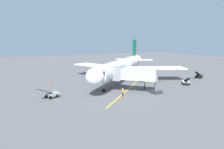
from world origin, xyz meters
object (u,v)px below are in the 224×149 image
at_px(safety_cone_nose_right, 120,98).
at_px(belt_loader_starboard_side, 186,82).
at_px(jet_bridge, 131,74).
at_px(belt_loader_near_nose, 199,76).
at_px(ground_crew_marshaller, 123,92).
at_px(airplane, 122,66).
at_px(safety_cone_nose_left, 49,83).
at_px(ground_crew_wing_walker, 145,85).
at_px(belt_loader_portside, 52,94).
at_px(ground_crew_loader, 155,83).

bearing_deg(safety_cone_nose_right, belt_loader_starboard_side, -170.56).
distance_m(jet_bridge, belt_loader_near_nose, 27.66).
height_order(ground_crew_marshaller, belt_loader_starboard_side, belt_loader_starboard_side).
relative_size(airplane, safety_cone_nose_right, 60.82).
height_order(safety_cone_nose_left, safety_cone_nose_right, same).
height_order(airplane, jet_bridge, airplane).
bearing_deg(airplane, belt_loader_near_nose, 161.00).
relative_size(jet_bridge, ground_crew_marshaller, 5.71).
relative_size(ground_crew_wing_walker, safety_cone_nose_right, 3.11).
relative_size(jet_bridge, belt_loader_near_nose, 2.08).
relative_size(belt_loader_starboard_side, safety_cone_nose_left, 8.11).
relative_size(belt_loader_near_nose, safety_cone_nose_left, 8.55).
bearing_deg(jet_bridge, belt_loader_portside, -10.05).
relative_size(airplane, jet_bridge, 3.43).
xyz_separation_m(airplane, safety_cone_nose_left, (19.03, -4.27, -3.73)).
bearing_deg(ground_crew_loader, ground_crew_marshaller, 18.34).
xyz_separation_m(jet_bridge, ground_crew_loader, (-8.00, -1.03, -2.88)).
xyz_separation_m(belt_loader_portside, safety_cone_nose_right, (-11.18, 7.43, -0.44)).
xyz_separation_m(airplane, belt_loader_near_nose, (-22.50, 7.75, -3.29)).
bearing_deg(ground_crew_marshaller, belt_loader_portside, -24.54).
xyz_separation_m(ground_crew_marshaller, safety_cone_nose_left, (10.52, -18.71, -0.61)).
bearing_deg(belt_loader_portside, belt_loader_starboard_side, 173.29).
bearing_deg(belt_loader_near_nose, safety_cone_nose_right, 14.35).
xyz_separation_m(safety_cone_nose_left, safety_cone_nose_right, (-8.98, 20.34, 0.00)).
distance_m(belt_loader_starboard_side, safety_cone_nose_left, 34.83).
bearing_deg(jet_bridge, belt_loader_near_nose, -172.02).
relative_size(ground_crew_loader, safety_cone_nose_left, 3.11).
distance_m(ground_crew_wing_walker, safety_cone_nose_right, 10.50).
xyz_separation_m(belt_loader_near_nose, belt_loader_portside, (43.73, 0.89, 0.00)).
bearing_deg(ground_crew_wing_walker, belt_loader_starboard_side, 174.81).
height_order(ground_crew_wing_walker, belt_loader_portside, belt_loader_portside).
distance_m(ground_crew_wing_walker, belt_loader_portside, 20.74).
distance_m(ground_crew_marshaller, belt_loader_near_nose, 31.73).
xyz_separation_m(airplane, ground_crew_marshaller, (8.51, 14.45, -3.12)).
bearing_deg(airplane, ground_crew_loader, 107.26).
bearing_deg(airplane, ground_crew_marshaller, 59.50).
relative_size(ground_crew_wing_walker, ground_crew_loader, 1.00).
distance_m(jet_bridge, ground_crew_marshaller, 5.56).
relative_size(belt_loader_near_nose, belt_loader_portside, 1.01).
bearing_deg(belt_loader_starboard_side, jet_bridge, -3.27).
distance_m(airplane, ground_crew_loader, 11.47).
distance_m(ground_crew_wing_walker, belt_loader_starboard_side, 12.22).
xyz_separation_m(ground_crew_loader, belt_loader_portside, (24.51, -1.90, -0.17)).
height_order(belt_loader_near_nose, belt_loader_starboard_side, same).
bearing_deg(belt_loader_near_nose, ground_crew_marshaller, 12.19).
relative_size(belt_loader_starboard_side, safety_cone_nose_right, 8.11).
height_order(belt_loader_portside, belt_loader_starboard_side, same).
distance_m(airplane, safety_cone_nose_left, 19.86).
distance_m(jet_bridge, safety_cone_nose_left, 21.62).
bearing_deg(safety_cone_nose_left, airplane, 167.37).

